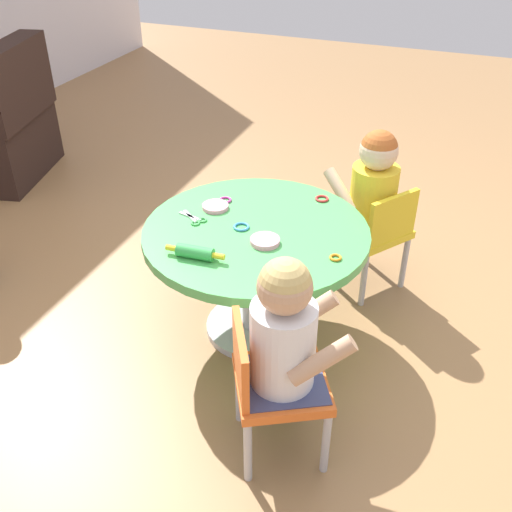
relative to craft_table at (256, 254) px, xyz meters
The scene contains 14 objects.
ground_plane 0.40m from the craft_table, ahead, with size 10.00×10.00×0.00m, color #9E7247.
craft_table is the anchor object (origin of this frame).
child_chair_left 0.64m from the craft_table, 153.88° to the right, with size 0.41×0.41×0.54m.
seated_child_left 0.65m from the craft_table, 150.29° to the right, with size 0.40×0.43×0.51m.
child_chair_right 0.64m from the craft_table, 37.97° to the right, with size 0.42×0.42×0.54m.
seated_child_right 0.65m from the craft_table, 34.38° to the right, with size 0.42×0.44×0.51m.
rolling_pin 0.34m from the craft_table, 153.90° to the left, with size 0.06×0.23×0.05m.
craft_scissors 0.29m from the craft_table, 95.28° to the left, with size 0.11×0.14×0.01m.
playdough_blob_0 0.17m from the craft_table, 140.01° to the right, with size 0.11×0.11×0.02m, color pink.
playdough_blob_1 0.27m from the craft_table, 66.76° to the left, with size 0.11×0.11×0.02m, color pink.
cookie_cutter_0 0.38m from the craft_table, 104.08° to the right, with size 0.05×0.05×0.01m, color orange.
cookie_cutter_1 0.40m from the craft_table, 27.59° to the right, with size 0.06×0.06×0.01m, color red.
cookie_cutter_2 0.30m from the craft_table, 50.99° to the left, with size 0.06×0.06×0.01m, color #D83FA5.
cookie_cutter_3 0.14m from the craft_table, 101.63° to the left, with size 0.07×0.07×0.01m, color #3F99D8.
Camera 1 is at (-1.90, -0.75, 1.75)m, focal length 41.91 mm.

